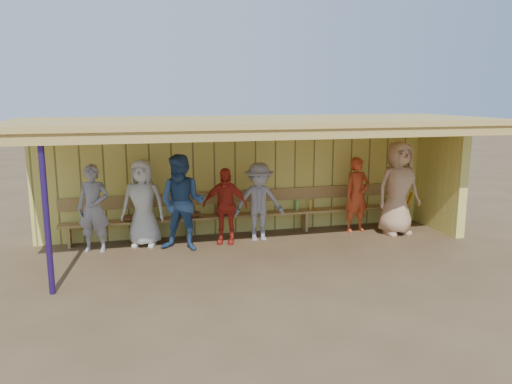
{
  "coord_description": "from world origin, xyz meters",
  "views": [
    {
      "loc": [
        -2.42,
        -8.97,
        2.91
      ],
      "look_at": [
        0.0,
        0.35,
        1.05
      ],
      "focal_mm": 35.0,
      "sensor_mm": 36.0,
      "label": 1
    }
  ],
  "objects_px": {
    "player_h": "(398,188)",
    "player_a": "(94,209)",
    "player_d": "(225,206)",
    "player_e": "(259,202)",
    "bench": "(247,209)",
    "player_b": "(143,203)",
    "player_g": "(357,195)",
    "player_c": "(182,203)"
  },
  "relations": [
    {
      "from": "player_c",
      "to": "player_e",
      "type": "bearing_deg",
      "value": 33.74
    },
    {
      "from": "player_a",
      "to": "player_d",
      "type": "distance_m",
      "value": 2.5
    },
    {
      "from": "bench",
      "to": "player_d",
      "type": "bearing_deg",
      "value": -135.75
    },
    {
      "from": "player_c",
      "to": "player_e",
      "type": "height_order",
      "value": "player_c"
    },
    {
      "from": "player_b",
      "to": "player_h",
      "type": "xyz_separation_m",
      "value": [
        5.25,
        -0.48,
        0.13
      ]
    },
    {
      "from": "bench",
      "to": "player_a",
      "type": "bearing_deg",
      "value": -170.83
    },
    {
      "from": "player_b",
      "to": "player_g",
      "type": "height_order",
      "value": "player_b"
    },
    {
      "from": "player_g",
      "to": "player_e",
      "type": "bearing_deg",
      "value": 173.67
    },
    {
      "from": "player_a",
      "to": "player_d",
      "type": "xyz_separation_m",
      "value": [
        2.5,
        -0.07,
        -0.07
      ]
    },
    {
      "from": "bench",
      "to": "player_h",
      "type": "bearing_deg",
      "value": -15.21
    },
    {
      "from": "player_d",
      "to": "player_g",
      "type": "relative_size",
      "value": 0.94
    },
    {
      "from": "player_e",
      "to": "player_c",
      "type": "bearing_deg",
      "value": -166.04
    },
    {
      "from": "player_d",
      "to": "bench",
      "type": "xyz_separation_m",
      "value": [
        0.58,
        0.57,
        -0.23
      ]
    },
    {
      "from": "player_a",
      "to": "player_h",
      "type": "bearing_deg",
      "value": 14.2
    },
    {
      "from": "player_c",
      "to": "bench",
      "type": "xyz_separation_m",
      "value": [
        1.46,
        0.81,
        -0.39
      ]
    },
    {
      "from": "player_e",
      "to": "bench",
      "type": "distance_m",
      "value": 0.62
    },
    {
      "from": "player_b",
      "to": "bench",
      "type": "distance_m",
      "value": 2.22
    },
    {
      "from": "player_d",
      "to": "player_e",
      "type": "xyz_separation_m",
      "value": [
        0.7,
        0.03,
        0.04
      ]
    },
    {
      "from": "player_e",
      "to": "player_h",
      "type": "distance_m",
      "value": 2.98
    },
    {
      "from": "player_a",
      "to": "bench",
      "type": "bearing_deg",
      "value": 26.53
    },
    {
      "from": "player_d",
      "to": "player_g",
      "type": "xyz_separation_m",
      "value": [
        2.93,
        0.15,
        0.05
      ]
    },
    {
      "from": "player_h",
      "to": "bench",
      "type": "distance_m",
      "value": 3.23
    },
    {
      "from": "player_b",
      "to": "player_c",
      "type": "xyz_separation_m",
      "value": [
        0.71,
        -0.46,
        0.06
      ]
    },
    {
      "from": "player_h",
      "to": "player_a",
      "type": "bearing_deg",
      "value": 172.85
    },
    {
      "from": "player_a",
      "to": "player_d",
      "type": "height_order",
      "value": "player_a"
    },
    {
      "from": "player_d",
      "to": "bench",
      "type": "distance_m",
      "value": 0.85
    },
    {
      "from": "player_b",
      "to": "player_c",
      "type": "distance_m",
      "value": 0.85
    },
    {
      "from": "player_b",
      "to": "player_g",
      "type": "distance_m",
      "value": 4.52
    },
    {
      "from": "player_d",
      "to": "player_h",
      "type": "relative_size",
      "value": 0.77
    },
    {
      "from": "bench",
      "to": "player_c",
      "type": "bearing_deg",
      "value": -150.84
    },
    {
      "from": "player_b",
      "to": "player_d",
      "type": "height_order",
      "value": "player_b"
    },
    {
      "from": "player_b",
      "to": "bench",
      "type": "height_order",
      "value": "player_b"
    },
    {
      "from": "player_d",
      "to": "player_h",
      "type": "bearing_deg",
      "value": 15.81
    },
    {
      "from": "player_a",
      "to": "player_b",
      "type": "relative_size",
      "value": 0.97
    },
    {
      "from": "player_g",
      "to": "bench",
      "type": "distance_m",
      "value": 2.4
    },
    {
      "from": "player_e",
      "to": "player_g",
      "type": "xyz_separation_m",
      "value": [
        2.23,
        0.12,
        0.01
      ]
    },
    {
      "from": "player_e",
      "to": "player_g",
      "type": "bearing_deg",
      "value": 7.44
    },
    {
      "from": "player_c",
      "to": "player_d",
      "type": "xyz_separation_m",
      "value": [
        0.87,
        0.24,
        -0.16
      ]
    },
    {
      "from": "player_c",
      "to": "bench",
      "type": "relative_size",
      "value": 0.24
    },
    {
      "from": "player_e",
      "to": "bench",
      "type": "relative_size",
      "value": 0.21
    },
    {
      "from": "player_b",
      "to": "player_h",
      "type": "distance_m",
      "value": 5.27
    },
    {
      "from": "player_a",
      "to": "player_e",
      "type": "distance_m",
      "value": 3.2
    }
  ]
}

